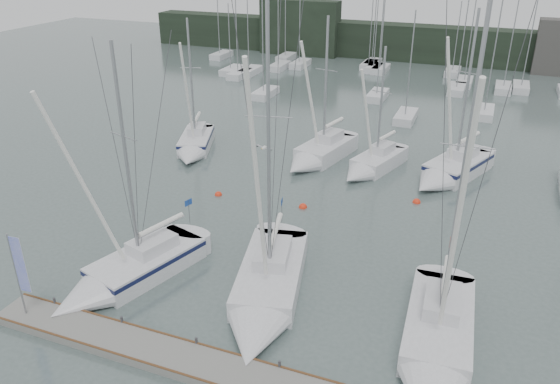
{
  "coord_description": "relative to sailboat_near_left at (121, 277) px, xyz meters",
  "views": [
    {
      "loc": [
        8.49,
        -20.46,
        17.01
      ],
      "look_at": [
        -1.55,
        5.0,
        3.96
      ],
      "focal_mm": 35.0,
      "sensor_mm": 36.0,
      "label": 1
    }
  ],
  "objects": [
    {
      "name": "ground",
      "position": [
        8.15,
        1.16,
        -0.59
      ],
      "size": [
        160.0,
        160.0,
        0.0
      ],
      "primitive_type": "plane",
      "color": "#4D5E5B",
      "rests_on": "ground"
    },
    {
      "name": "dock",
      "position": [
        8.15,
        -3.84,
        -0.39
      ],
      "size": [
        24.0,
        2.0,
        0.4
      ],
      "primitive_type": "cube",
      "color": "slate",
      "rests_on": "ground"
    },
    {
      "name": "far_treeline",
      "position": [
        8.15,
        63.16,
        1.91
      ],
      "size": [
        90.0,
        4.0,
        5.0
      ],
      "primitive_type": "cube",
      "color": "black",
      "rests_on": "ground"
    },
    {
      "name": "far_building_left",
      "position": [
        -11.85,
        61.16,
        3.41
      ],
      "size": [
        12.0,
        3.0,
        8.0
      ],
      "primitive_type": "cube",
      "color": "black",
      "rests_on": "ground"
    },
    {
      "name": "mast_forest",
      "position": [
        4.13,
        48.58,
        -0.11
      ],
      "size": [
        60.43,
        27.55,
        14.84
      ],
      "color": "silver",
      "rests_on": "ground"
    },
    {
      "name": "sailboat_near_left",
      "position": [
        0.0,
        0.0,
        0.0
      ],
      "size": [
        5.39,
        9.41,
        13.64
      ],
      "rotation": [
        0.0,
        0.0,
        -0.3
      ],
      "color": "silver",
      "rests_on": "ground"
    },
    {
      "name": "sailboat_near_center",
      "position": [
        7.8,
        0.96,
        -0.04
      ],
      "size": [
        5.45,
        11.05,
        16.05
      ],
      "rotation": [
        0.0,
        0.0,
        0.23
      ],
      "color": "silver",
      "rests_on": "ground"
    },
    {
      "name": "sailboat_near_right",
      "position": [
        16.22,
        0.15,
        -0.03
      ],
      "size": [
        3.42,
        10.29,
        16.16
      ],
      "rotation": [
        0.0,
        0.0,
        0.05
      ],
      "color": "silver",
      "rests_on": "ground"
    },
    {
      "name": "sailboat_mid_a",
      "position": [
        -6.13,
        18.49,
        -0.0
      ],
      "size": [
        4.95,
        8.1,
        11.74
      ],
      "rotation": [
        0.0,
        0.0,
        0.35
      ],
      "color": "silver",
      "rests_on": "ground"
    },
    {
      "name": "sailboat_mid_b",
      "position": [
        4.24,
        20.15,
        0.03
      ],
      "size": [
        4.56,
        8.65,
        12.3
      ],
      "rotation": [
        0.0,
        0.0,
        -0.23
      ],
      "color": "silver",
      "rests_on": "ground"
    },
    {
      "name": "sailboat_mid_c",
      "position": [
        8.79,
        19.78,
        -0.04
      ],
      "size": [
        4.4,
        7.61,
        10.33
      ],
      "rotation": [
        0.0,
        0.0,
        -0.3
      ],
      "color": "silver",
      "rests_on": "ground"
    },
    {
      "name": "sailboat_mid_d",
      "position": [
        14.6,
        20.54,
        0.07
      ],
      "size": [
        5.99,
        9.19,
        13.35
      ],
      "rotation": [
        0.0,
        0.0,
        -0.39
      ],
      "color": "silver",
      "rests_on": "ground"
    },
    {
      "name": "buoy_a",
      "position": [
        5.92,
        12.2,
        -0.59
      ],
      "size": [
        0.58,
        0.58,
        0.58
      ],
      "primitive_type": "sphere",
      "color": "red",
      "rests_on": "ground"
    },
    {
      "name": "buoy_b",
      "position": [
        13.04,
        15.82,
        -0.59
      ],
      "size": [
        0.56,
        0.56,
        0.56
      ],
      "primitive_type": "sphere",
      "color": "red",
      "rests_on": "ground"
    },
    {
      "name": "buoy_c",
      "position": [
        -0.38,
        11.83,
        -0.59
      ],
      "size": [
        0.52,
        0.52,
        0.52
      ],
      "primitive_type": "sphere",
      "color": "red",
      "rests_on": "ground"
    },
    {
      "name": "dock_banner",
      "position": [
        -2.35,
        -4.02,
        2.4
      ],
      "size": [
        0.67,
        0.11,
        4.39
      ],
      "rotation": [
        0.0,
        0.0,
        0.08
      ],
      "color": "#94969B",
      "rests_on": "dock"
    },
    {
      "name": "seagull",
      "position": [
        6.42,
        4.45,
        6.58
      ],
      "size": [
        0.91,
        0.44,
        0.18
      ],
      "rotation": [
        0.0,
        0.0,
        -0.29
      ],
      "color": "silver",
      "rests_on": "ground"
    }
  ]
}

